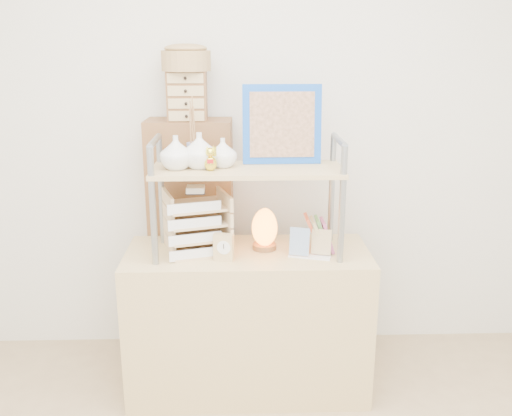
{
  "coord_description": "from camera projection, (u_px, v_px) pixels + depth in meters",
  "views": [
    {
      "loc": [
        -0.04,
        -1.43,
        1.75
      ],
      "look_at": [
        0.04,
        1.2,
        0.97
      ],
      "focal_mm": 40.0,
      "sensor_mm": 36.0,
      "label": 1
    }
  ],
  "objects": [
    {
      "name": "cabinet",
      "position": [
        192.0,
        241.0,
        3.17
      ],
      "size": [
        0.46,
        0.26,
        1.35
      ],
      "primitive_type": "cube",
      "rotation": [
        0.0,
        0.0,
        -0.04
      ],
      "color": "brown",
      "rests_on": "ground"
    },
    {
      "name": "hutch",
      "position": [
        234.0,
        162.0,
        2.69
      ],
      "size": [
        0.9,
        0.34,
        0.8
      ],
      "color": "gray",
      "rests_on": "desk"
    },
    {
      "name": "postcard_stand",
      "position": [
        310.0,
        249.0,
        2.72
      ],
      "size": [
        0.21,
        0.11,
        0.14
      ],
      "color": "white",
      "rests_on": "desk"
    },
    {
      "name": "desk_clock",
      "position": [
        224.0,
        247.0,
        2.67
      ],
      "size": [
        0.1,
        0.06,
        0.13
      ],
      "color": "tan",
      "rests_on": "desk"
    },
    {
      "name": "room_shell",
      "position": [
        251.0,
        59.0,
        1.77
      ],
      "size": [
        3.42,
        3.41,
        2.61
      ],
      "color": "silver",
      "rests_on": "ground"
    },
    {
      "name": "salt_lamp",
      "position": [
        264.0,
        228.0,
        2.81
      ],
      "size": [
        0.14,
        0.13,
        0.21
      ],
      "color": "brown",
      "rests_on": "desk"
    },
    {
      "name": "desk",
      "position": [
        248.0,
        320.0,
        2.91
      ],
      "size": [
        1.2,
        0.5,
        0.75
      ],
      "primitive_type": "cube",
      "color": "tan",
      "rests_on": "ground"
    },
    {
      "name": "drawer_chest",
      "position": [
        187.0,
        96.0,
        2.92
      ],
      "size": [
        0.2,
        0.16,
        0.25
      ],
      "color": "brown",
      "rests_on": "cabinet"
    },
    {
      "name": "letter_tray",
      "position": [
        197.0,
        226.0,
        2.76
      ],
      "size": [
        0.33,
        0.33,
        0.33
      ],
      "color": "tan",
      "rests_on": "desk"
    },
    {
      "name": "woven_basket",
      "position": [
        186.0,
        61.0,
        2.88
      ],
      "size": [
        0.25,
        0.25,
        0.1
      ],
      "primitive_type": "cylinder",
      "color": "olive",
      "rests_on": "drawer_chest"
    }
  ]
}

